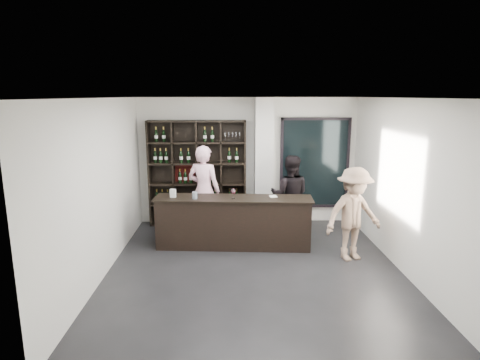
{
  "coord_description": "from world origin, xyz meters",
  "views": [
    {
      "loc": [
        -0.41,
        -6.4,
        2.94
      ],
      "look_at": [
        -0.22,
        1.1,
        1.35
      ],
      "focal_mm": 30.0,
      "sensor_mm": 36.0,
      "label": 1
    }
  ],
  "objects_px": {
    "wine_shelf": "(197,173)",
    "taster_black": "(290,195)",
    "tasting_counter": "(233,222)",
    "taster_pink": "(204,191)",
    "customer": "(353,214)"
  },
  "relations": [
    {
      "from": "wine_shelf",
      "to": "taster_pink",
      "type": "relative_size",
      "value": 1.24
    },
    {
      "from": "customer",
      "to": "taster_pink",
      "type": "bearing_deg",
      "value": 135.39
    },
    {
      "from": "tasting_counter",
      "to": "taster_black",
      "type": "xyz_separation_m",
      "value": [
        1.22,
        0.75,
        0.35
      ]
    },
    {
      "from": "wine_shelf",
      "to": "taster_black",
      "type": "xyz_separation_m",
      "value": [
        2.02,
        -0.72,
        -0.34
      ]
    },
    {
      "from": "tasting_counter",
      "to": "taster_pink",
      "type": "xyz_separation_m",
      "value": [
        -0.61,
        0.75,
        0.46
      ]
    },
    {
      "from": "customer",
      "to": "taster_black",
      "type": "bearing_deg",
      "value": 105.96
    },
    {
      "from": "wine_shelf",
      "to": "taster_pink",
      "type": "height_order",
      "value": "wine_shelf"
    },
    {
      "from": "wine_shelf",
      "to": "customer",
      "type": "bearing_deg",
      "value": -35.87
    },
    {
      "from": "taster_pink",
      "to": "customer",
      "type": "xyz_separation_m",
      "value": [
        2.76,
        -1.42,
        -0.11
      ]
    },
    {
      "from": "taster_black",
      "to": "customer",
      "type": "distance_m",
      "value": 1.7
    },
    {
      "from": "taster_black",
      "to": "customer",
      "type": "relative_size",
      "value": 1.01
    },
    {
      "from": "wine_shelf",
      "to": "customer",
      "type": "relative_size",
      "value": 1.41
    },
    {
      "from": "wine_shelf",
      "to": "taster_black",
      "type": "bearing_deg",
      "value": -19.53
    },
    {
      "from": "wine_shelf",
      "to": "taster_black",
      "type": "relative_size",
      "value": 1.4
    },
    {
      "from": "customer",
      "to": "tasting_counter",
      "type": "bearing_deg",
      "value": 145.31
    }
  ]
}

